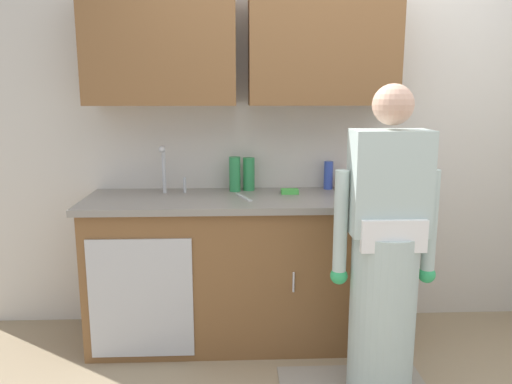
{
  "coord_description": "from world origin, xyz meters",
  "views": [
    {
      "loc": [
        -0.6,
        -2.33,
        1.57
      ],
      "look_at": [
        -0.48,
        0.55,
        1.0
      ],
      "focal_mm": 34.9,
      "sensor_mm": 36.0,
      "label": 1
    }
  ],
  "objects": [
    {
      "name": "cup_by_sink",
      "position": [
        0.11,
        0.91,
        0.99
      ],
      "size": [
        0.08,
        0.08,
        0.09
      ],
      "primitive_type": "cylinder",
      "color": "#B24C47",
      "rests_on": "countertop"
    },
    {
      "name": "bottle_cleaner_spray",
      "position": [
        -0.51,
        0.92,
        1.05
      ],
      "size": [
        0.08,
        0.08,
        0.22
      ],
      "primitive_type": "cylinder",
      "color": "#2D8C4C",
      "rests_on": "countertop"
    },
    {
      "name": "bottle_dish_liquid",
      "position": [
        0.03,
        0.94,
        1.03
      ],
      "size": [
        0.06,
        0.06,
        0.19
      ],
      "primitive_type": "cylinder",
      "color": "#334CB2",
      "rests_on": "countertop"
    },
    {
      "name": "kitchen_wall_with_uppers",
      "position": [
        -0.14,
        0.99,
        1.48
      ],
      "size": [
        4.8,
        0.44,
        2.7
      ],
      "color": "beige",
      "rests_on": "ground"
    },
    {
      "name": "knife_on_counter",
      "position": [
        -0.55,
        0.68,
        0.94
      ],
      "size": [
        0.1,
        0.24,
        0.01
      ],
      "primitive_type": "cube",
      "rotation": [
        0.0,
        0.0,
        1.89
      ],
      "color": "silver",
      "rests_on": "countertop"
    },
    {
      "name": "sink",
      "position": [
        -1.02,
        0.71,
        0.93
      ],
      "size": [
        0.5,
        0.36,
        0.35
      ],
      "color": "#B7BABF",
      "rests_on": "counter_cabinet"
    },
    {
      "name": "bottle_water_short",
      "position": [
        -0.6,
        0.89,
        1.05
      ],
      "size": [
        0.07,
        0.07,
        0.23
      ],
      "primitive_type": "cylinder",
      "color": "#2D8C4C",
      "rests_on": "countertop"
    },
    {
      "name": "countertop",
      "position": [
        -0.55,
        0.7,
        0.92
      ],
      "size": [
        1.96,
        0.66,
        0.04
      ],
      "primitive_type": "cube",
      "color": "gray",
      "rests_on": "counter_cabinet"
    },
    {
      "name": "sponge",
      "position": [
        -0.25,
        0.79,
        0.96
      ],
      "size": [
        0.11,
        0.07,
        0.03
      ],
      "primitive_type": "cube",
      "color": "#4CBF4C",
      "rests_on": "countertop"
    },
    {
      "name": "person_at_sink",
      "position": [
        0.16,
        0.06,
        0.69
      ],
      "size": [
        0.55,
        0.34,
        1.62
      ],
      "color": "white",
      "rests_on": "ground"
    },
    {
      "name": "counter_cabinet",
      "position": [
        -0.55,
        0.7,
        0.45
      ],
      "size": [
        1.9,
        0.62,
        0.9
      ],
      "color": "brown",
      "rests_on": "ground"
    }
  ]
}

